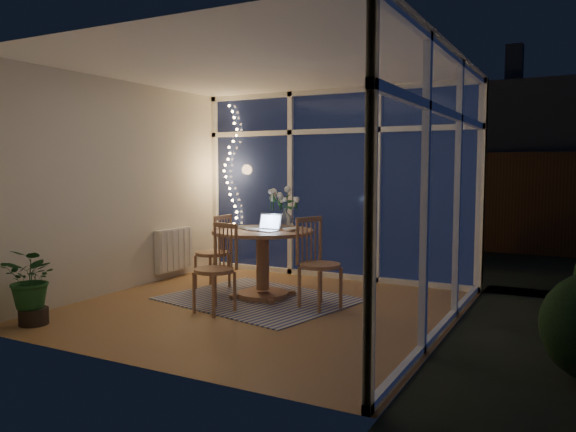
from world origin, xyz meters
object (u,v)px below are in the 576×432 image
object	(u,v)px
dining_table	(263,264)
chair_front	(214,268)
chair_right	(320,263)
potted_plant	(32,286)
laptop	(265,222)
flower_vase	(285,219)
chair_left	(212,251)

from	to	relation	value
dining_table	chair_front	distance (m)	0.83
chair_right	potted_plant	size ratio (longest dim) A/B	1.33
chair_front	laptop	bearing A→B (deg)	85.21
chair_front	laptop	distance (m)	0.86
dining_table	flower_vase	bearing A→B (deg)	64.49
chair_left	laptop	xyz separation A→B (m)	(0.91, -0.24, 0.44)
chair_front	flower_vase	size ratio (longest dim) A/B	4.55
dining_table	potted_plant	distance (m)	2.47
chair_left	chair_front	bearing A→B (deg)	37.93
chair_right	flower_vase	distance (m)	0.90
chair_right	laptop	bearing A→B (deg)	108.82
chair_right	chair_front	distance (m)	1.14
laptop	flower_vase	world-z (taller)	laptop
chair_left	potted_plant	size ratio (longest dim) A/B	1.26
chair_right	chair_left	bearing A→B (deg)	102.39
chair_left	chair_right	xyz separation A→B (m)	(1.62, -0.28, 0.02)
laptop	flower_vase	distance (m)	0.40
chair_left	potted_plant	xyz separation A→B (m)	(-0.60, -2.15, -0.10)
chair_front	potted_plant	world-z (taller)	chair_front
dining_table	potted_plant	xyz separation A→B (m)	(-1.41, -2.02, -0.02)
chair_left	chair_right	bearing A→B (deg)	81.61
dining_table	potted_plant	world-z (taller)	dining_table
flower_vase	potted_plant	distance (m)	2.84
chair_front	chair_right	bearing A→B (deg)	47.67
dining_table	chair_front	bearing A→B (deg)	-97.84
potted_plant	laptop	bearing A→B (deg)	51.67
chair_right	flower_vase	bearing A→B (deg)	78.59
chair_right	laptop	world-z (taller)	laptop
potted_plant	chair_right	bearing A→B (deg)	40.07
laptop	potted_plant	xyz separation A→B (m)	(-1.51, -1.91, -0.54)
chair_right	flower_vase	world-z (taller)	flower_vase
laptop	potted_plant	size ratio (longest dim) A/B	0.39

